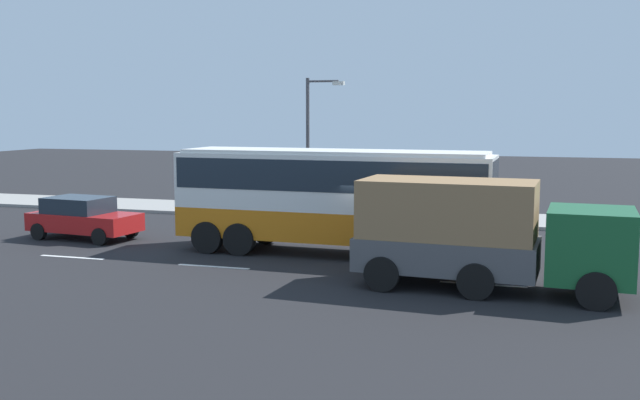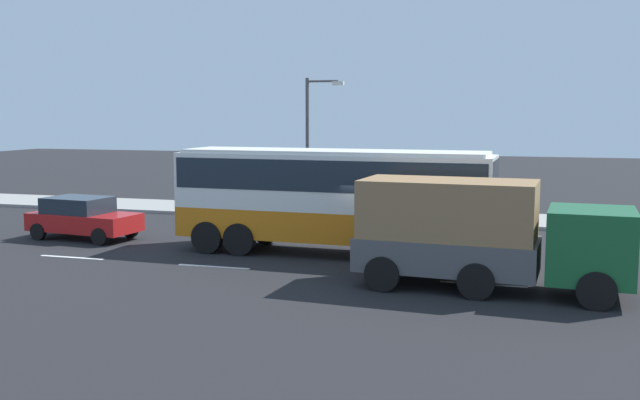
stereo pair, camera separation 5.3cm
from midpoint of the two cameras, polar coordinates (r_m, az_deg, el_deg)
The scene contains 9 objects.
ground_plane at distance 23.81m, azimuth 5.19°, elevation -4.68°, with size 120.00×120.00×0.00m, color black.
sidewalk_curb at distance 33.03m, azimuth 8.46°, elevation -1.35°, with size 80.00×4.00×0.15m, color gray.
lane_centreline at distance 21.34m, azimuth 2.48°, elevation -6.01°, with size 32.50×0.16×0.01m.
coach_bus at distance 24.17m, azimuth 1.07°, elevation 0.78°, with size 10.74×2.92×3.54m.
cargo_truck at distance 19.87m, azimuth 12.85°, elevation -2.52°, with size 7.32×2.96×2.96m.
car_red_compact at distance 28.84m, azimuth -18.26°, elevation -1.30°, with size 4.36×2.35×1.59m.
pedestrian_near_curb at distance 32.02m, azimuth 15.50°, elevation -0.02°, with size 0.32×0.32×1.58m.
pedestrian_at_crossing at distance 32.62m, azimuth 7.64°, elevation 0.35°, with size 0.32×0.32×1.63m.
street_lamp at distance 32.10m, azimuth -0.60°, elevation 5.06°, with size 1.75×0.24×6.17m.
Camera 1 is at (4.59, -22.87, 4.77)m, focal length 40.31 mm.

